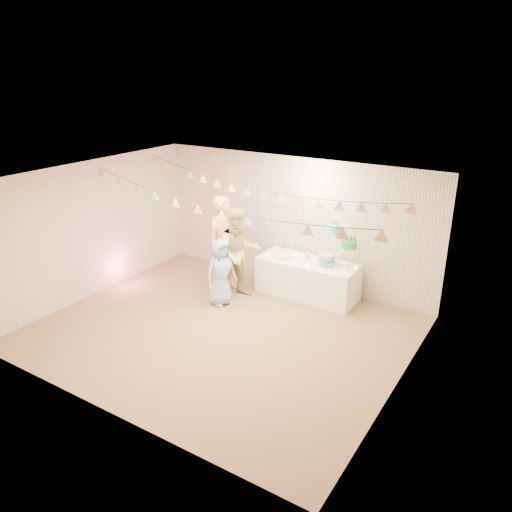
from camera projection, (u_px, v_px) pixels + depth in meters
The scene contains 24 objects.
floor at pixel (221, 331), 8.49m from camera, with size 6.00×6.00×0.00m, color brown.
ceiling at pixel (217, 180), 7.56m from camera, with size 6.00×6.00×0.00m, color white.
back_wall at pixel (293, 221), 10.00m from camera, with size 6.00×6.00×0.00m, color silver.
front_wall at pixel (98, 324), 6.05m from camera, with size 6.00×6.00×0.00m, color silver.
left_wall at pixel (92, 229), 9.51m from camera, with size 5.00×5.00×0.00m, color silver.
right_wall at pixel (404, 305), 6.53m from camera, with size 5.00×5.00×0.00m, color silver.
table at pixel (307, 278), 9.66m from camera, with size 1.94×0.78×0.73m, color white.
cake_stand at pixel (337, 244), 9.14m from camera, with size 0.73×0.43×0.82m, color silver, non-canonical shape.
cake_bottom at pixel (327, 260), 9.29m from camera, with size 0.31×0.31×0.15m, color #2A8DC5, non-canonical shape.
cake_middle at pixel (348, 247), 9.15m from camera, with size 0.27×0.27×0.22m, color green, non-canonical shape.
cake_top_tier at pixel (334, 233), 9.07m from camera, with size 0.25×0.25×0.19m, color #44CBD8, non-canonical shape.
platter at pixel (283, 255), 9.74m from camera, with size 0.38×0.38×0.02m, color white.
posy at pixel (307, 255), 9.56m from camera, with size 0.13×0.13×0.15m, color white, non-canonical shape.
person_adult_a at pixel (225, 244), 9.74m from camera, with size 0.70×0.46×1.92m, color #EE977C.
person_adult_b at pixel (239, 254), 9.44m from camera, with size 0.87×0.68×1.79m, color tan.
person_child at pixel (221, 272), 9.25m from camera, with size 0.62×0.41×1.28m, color #96B2D5.
bunting_back at pixel (255, 183), 8.52m from camera, with size 5.60×1.10×0.40m, color pink, non-canonical shape.
bunting_front at pixel (209, 201), 7.50m from camera, with size 5.60×0.90×0.36m, color #72A5E5, non-canonical shape.
tealight_0 at pixel (268, 255), 9.81m from camera, with size 0.04×0.04×0.03m, color #FFD88C.
tealight_1 at pixel (296, 254), 9.84m from camera, with size 0.04×0.04×0.03m, color #FFD88C.
tealight_2 at pixel (308, 265), 9.30m from camera, with size 0.04×0.04×0.03m, color #FFD88C.
tealight_3 at pixel (330, 260), 9.53m from camera, with size 0.04×0.04×0.03m, color #FFD88C.
tealight_4 at pixel (345, 272), 8.98m from camera, with size 0.04×0.04×0.03m, color #FFD88C.
tealight_5 at pixel (356, 267), 9.20m from camera, with size 0.04×0.04×0.03m, color #FFD88C.
Camera 1 is at (4.48, -6.00, 4.25)m, focal length 35.00 mm.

